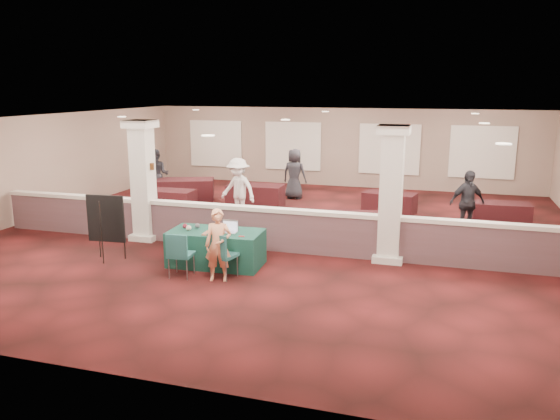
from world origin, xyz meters
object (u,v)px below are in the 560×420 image
(near_table, at_px, (216,248))
(far_table_back_center, at_px, (256,196))
(easel_board, at_px, (106,219))
(attendee_b, at_px, (238,189))
(attendee_c, at_px, (467,203))
(far_table_front_center, at_px, (358,225))
(far_table_back_left, at_px, (186,190))
(woman, at_px, (218,245))
(far_table_back_right, at_px, (389,203))
(attendee_a, at_px, (157,175))
(conf_chair_side, at_px, (179,251))
(far_table_front_right, at_px, (501,214))
(attendee_d, at_px, (294,174))
(conf_chair_main, at_px, (221,252))
(far_table_front_left, at_px, (169,200))

(near_table, distance_m, far_table_back_center, 6.32)
(easel_board, distance_m, attendee_b, 4.98)
(easel_board, xyz_separation_m, attendee_c, (8.20, 4.93, -0.10))
(far_table_front_center, xyz_separation_m, far_table_back_left, (-6.71, 3.03, 0.06))
(far_table_back_center, bearing_deg, far_table_back_left, 177.17)
(woman, relative_size, far_table_back_right, 0.94)
(far_table_front_center, xyz_separation_m, far_table_back_center, (-4.00, 2.90, 0.04))
(easel_board, distance_m, far_table_back_center, 6.80)
(woman, relative_size, attendee_c, 0.86)
(far_table_front_center, relative_size, attendee_a, 0.92)
(conf_chair_side, bearing_deg, easel_board, 160.46)
(far_table_front_right, bearing_deg, attendee_d, 164.27)
(easel_board, distance_m, far_table_back_left, 6.92)
(conf_chair_main, distance_m, far_table_front_center, 4.73)
(easel_board, bearing_deg, far_table_back_left, 95.85)
(conf_chair_main, height_order, far_table_back_center, conf_chair_main)
(woman, xyz_separation_m, attendee_a, (-5.48, 7.19, 0.15))
(conf_chair_side, bearing_deg, far_table_front_right, 40.42)
(near_table, relative_size, easel_board, 1.34)
(far_table_front_center, bearing_deg, near_table, -130.16)
(far_table_back_center, xyz_separation_m, attendee_d, (0.90, 1.76, 0.54))
(near_table, relative_size, far_table_front_right, 1.30)
(far_table_front_right, bearing_deg, near_table, -137.92)
(far_table_back_center, distance_m, attendee_b, 1.96)
(conf_chair_main, bearing_deg, far_table_front_center, 74.12)
(attendee_b, bearing_deg, far_table_back_right, 44.46)
(attendee_a, bearing_deg, far_table_front_left, -63.81)
(far_table_back_right, height_order, attendee_d, attendee_d)
(conf_chair_side, relative_size, far_table_back_center, 0.53)
(near_table, bearing_deg, far_table_back_left, 119.10)
(conf_chair_main, bearing_deg, far_table_back_left, 135.08)
(far_table_back_left, height_order, far_table_back_center, far_table_back_left)
(near_table, distance_m, attendee_a, 8.05)
(easel_board, height_order, attendee_c, attendee_c)
(far_table_back_left, height_order, far_table_back_right, far_table_back_left)
(attendee_c, bearing_deg, attendee_d, 118.36)
(far_table_back_left, xyz_separation_m, attendee_b, (2.81, -2.01, 0.55))
(far_table_back_center, distance_m, attendee_a, 3.84)
(near_table, bearing_deg, conf_chair_main, -62.70)
(attendee_b, bearing_deg, easel_board, -89.98)
(attendee_a, bearing_deg, easel_board, -84.49)
(conf_chair_side, height_order, woman, woman)
(easel_board, distance_m, far_table_front_right, 11.28)
(far_table_front_center, distance_m, far_table_back_left, 7.36)
(easel_board, relative_size, attendee_d, 0.86)
(far_table_front_left, relative_size, far_table_front_right, 1.04)
(near_table, relative_size, attendee_a, 1.15)
(conf_chair_side, xyz_separation_m, woman, (0.87, 0.10, 0.19))
(far_table_front_right, bearing_deg, far_table_back_right, 170.26)
(far_table_back_left, bearing_deg, attendee_d, 24.27)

